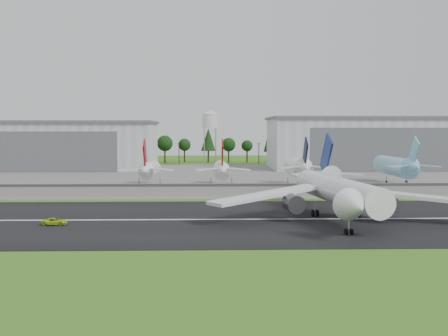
{
  "coord_description": "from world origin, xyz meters",
  "views": [
    {
      "loc": [
        -6.18,
        -108.47,
        19.39
      ],
      "look_at": [
        -1.88,
        40.0,
        9.0
      ],
      "focal_mm": 45.0,
      "sensor_mm": 36.0,
      "label": 1
    }
  ],
  "objects_px": {
    "main_airliner": "(338,197)",
    "parked_jet_skyblue": "(398,166)",
    "parked_jet_red_b": "(221,170)",
    "ground_vehicle": "(55,221)",
    "parked_jet_navy": "(299,168)",
    "parked_jet_red_a": "(149,170)"
  },
  "relations": [
    {
      "from": "ground_vehicle",
      "to": "parked_jet_red_a",
      "type": "relative_size",
      "value": 0.16
    },
    {
      "from": "ground_vehicle",
      "to": "parked_jet_navy",
      "type": "xyz_separation_m",
      "value": [
        61.16,
        72.48,
        5.62
      ]
    },
    {
      "from": "ground_vehicle",
      "to": "parked_jet_navy",
      "type": "bearing_deg",
      "value": -39.91
    },
    {
      "from": "parked_jet_red_b",
      "to": "parked_jet_skyblue",
      "type": "xyz_separation_m",
      "value": [
        60.84,
        5.11,
        0.64
      ]
    },
    {
      "from": "parked_jet_red_b",
      "to": "parked_jet_skyblue",
      "type": "height_order",
      "value": "parked_jet_skyblue"
    },
    {
      "from": "parked_jet_red_a",
      "to": "parked_jet_navy",
      "type": "bearing_deg",
      "value": 0.09
    },
    {
      "from": "main_airliner",
      "to": "parked_jet_navy",
      "type": "height_order",
      "value": "main_airliner"
    },
    {
      "from": "parked_jet_skyblue",
      "to": "main_airliner",
      "type": "bearing_deg",
      "value": -117.57
    },
    {
      "from": "main_airliner",
      "to": "parked_jet_navy",
      "type": "distance_m",
      "value": 67.09
    },
    {
      "from": "parked_jet_red_b",
      "to": "parked_jet_navy",
      "type": "bearing_deg",
      "value": 0.19
    },
    {
      "from": "ground_vehicle",
      "to": "parked_jet_navy",
      "type": "height_order",
      "value": "parked_jet_navy"
    },
    {
      "from": "main_airliner",
      "to": "ground_vehicle",
      "type": "xyz_separation_m",
      "value": [
        -58.54,
        -5.45,
        -4.1
      ]
    },
    {
      "from": "ground_vehicle",
      "to": "parked_jet_red_b",
      "type": "xyz_separation_m",
      "value": [
        35.31,
        72.39,
        5.09
      ]
    },
    {
      "from": "parked_jet_red_b",
      "to": "parked_jet_navy",
      "type": "height_order",
      "value": "parked_jet_navy"
    },
    {
      "from": "parked_jet_red_a",
      "to": "main_airliner",
      "type": "bearing_deg",
      "value": -54.85
    },
    {
      "from": "parked_jet_navy",
      "to": "parked_jet_red_b",
      "type": "bearing_deg",
      "value": -179.81
    },
    {
      "from": "main_airliner",
      "to": "parked_jet_skyblue",
      "type": "distance_m",
      "value": 81.29
    },
    {
      "from": "main_airliner",
      "to": "parked_jet_skyblue",
      "type": "bearing_deg",
      "value": -124.07
    },
    {
      "from": "parked_jet_navy",
      "to": "main_airliner",
      "type": "bearing_deg",
      "value": -92.24
    },
    {
      "from": "main_airliner",
      "to": "ground_vehicle",
      "type": "relative_size",
      "value": 11.9
    },
    {
      "from": "parked_jet_red_b",
      "to": "main_airliner",
      "type": "bearing_deg",
      "value": -70.86
    },
    {
      "from": "ground_vehicle",
      "to": "parked_jet_skyblue",
      "type": "xyz_separation_m",
      "value": [
        96.15,
        77.5,
        5.72
      ]
    }
  ]
}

